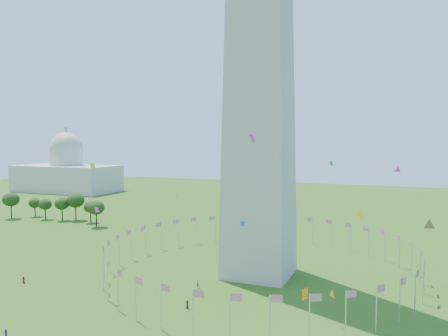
# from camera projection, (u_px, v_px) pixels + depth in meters

# --- Properties ---
(flag_ring) EXTENTS (80.24, 80.24, 9.00)m
(flag_ring) POSITION_uv_depth(u_px,v_px,m) (259.00, 258.00, 115.69)
(flag_ring) COLOR silver
(flag_ring) RESTS_ON ground
(capitol_building) EXTENTS (70.00, 35.00, 46.00)m
(capitol_building) POSITION_uv_depth(u_px,v_px,m) (66.00, 158.00, 301.84)
(capitol_building) COLOR beige
(capitol_building) RESTS_ON ground
(kites_aloft) EXTENTS (122.11, 72.98, 32.28)m
(kites_aloft) POSITION_uv_depth(u_px,v_px,m) (301.00, 221.00, 85.86)
(kites_aloft) COLOR yellow
(kites_aloft) RESTS_ON ground
(tree_line_west) EXTENTS (55.53, 16.01, 11.93)m
(tree_line_west) POSITION_uv_depth(u_px,v_px,m) (58.00, 209.00, 192.43)
(tree_line_west) COLOR #2C4E1A
(tree_line_west) RESTS_ON ground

